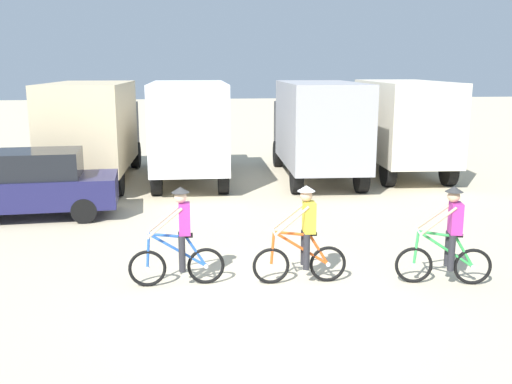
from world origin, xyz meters
The scene contains 9 objects.
ground_plane centered at (0.00, 0.00, 0.00)m, with size 120.00×120.00×0.00m, color beige.
box_truck_tan_camper centered at (-4.32, 11.05, 1.87)m, with size 2.60×6.83×3.35m.
box_truck_avon_van centered at (-1.15, 10.93, 1.87)m, with size 2.50×6.79×3.35m.
box_truck_grey_hauler centered at (3.21, 10.58, 1.87)m, with size 2.68×6.85×3.35m.
box_truck_cream_rv centered at (6.40, 11.27, 1.87)m, with size 2.72×6.86×3.35m.
sedan_parked centered at (-5.21, 6.34, 0.88)m, with size 4.30×2.01×1.76m.
cyclist_orange_shirt centered at (-1.49, 1.04, 0.85)m, with size 1.73×0.52×1.82m.
cyclist_cowboy_hat centered at (0.73, 0.88, 0.85)m, with size 1.73×0.52×1.82m.
cyclist_near_camera centered at (3.31, 0.49, 0.85)m, with size 1.71×0.56×1.82m.
Camera 1 is at (-1.39, -9.10, 3.92)m, focal length 41.12 mm.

